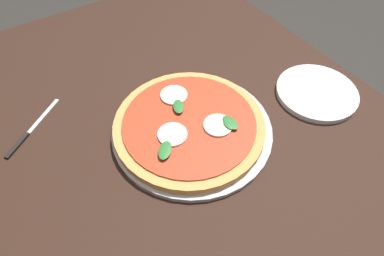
% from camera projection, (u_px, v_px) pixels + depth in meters
% --- Properties ---
extents(dining_table, '(1.43, 0.98, 0.72)m').
position_uv_depth(dining_table, '(200.00, 174.00, 0.78)').
color(dining_table, black).
rests_on(dining_table, ground_plane).
extents(serving_tray, '(0.36, 0.36, 0.01)m').
position_uv_depth(serving_tray, '(192.00, 129.00, 0.75)').
color(serving_tray, '#B2B2B7').
rests_on(serving_tray, dining_table).
extents(pizza, '(0.34, 0.34, 0.03)m').
position_uv_depth(pizza, '(189.00, 125.00, 0.73)').
color(pizza, tan).
rests_on(pizza, serving_tray).
extents(plate_white, '(0.20, 0.20, 0.01)m').
position_uv_depth(plate_white, '(317.00, 92.00, 0.82)').
color(plate_white, white).
rests_on(plate_white, dining_table).
extents(knife, '(0.12, 0.16, 0.01)m').
position_uv_depth(knife, '(27.00, 134.00, 0.74)').
color(knife, black).
rests_on(knife, dining_table).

